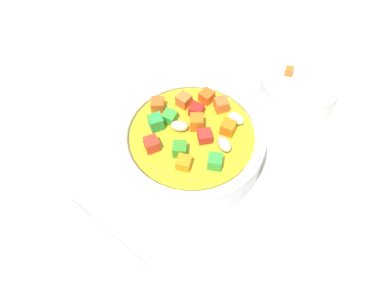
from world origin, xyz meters
TOP-DOWN VIEW (x-y plane):
  - ground_plane at (0.00, 0.00)cm, footprint 140.00×140.00cm
  - soup_bowl_main at (-0.01, 0.02)cm, footprint 17.51×17.51cm
  - spoon at (1.54, -14.82)cm, footprint 19.83×5.70cm
  - side_bowl_small at (8.68, 15.37)cm, footprint 10.72×10.72cm

SIDE VIEW (x-z plane):
  - ground_plane at x=0.00cm, z-range -2.00..0.00cm
  - spoon at x=1.54cm, z-range -0.05..1.01cm
  - side_bowl_small at x=8.68cm, z-range -0.14..4.53cm
  - soup_bowl_main at x=-0.01cm, z-range -0.36..5.97cm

